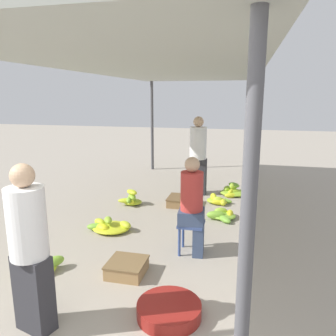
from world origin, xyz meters
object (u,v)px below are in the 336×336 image
(vendor_seated, at_px, (193,204))
(basin_black, at_px, (169,310))
(banana_pile_left_0, at_px, (41,264))
(banana_pile_left_1, at_px, (109,226))
(crate_mid, at_px, (182,201))
(banana_pile_right_0, at_px, (233,191))
(banana_pile_right_2, at_px, (218,200))
(crate_near, at_px, (127,268))
(stool, at_px, (191,229))
(banana_pile_left_2, at_px, (131,199))
(shopper_walking_mid, at_px, (198,155))
(vendor_foreground, at_px, (29,247))
(banana_pile_right_1, at_px, (222,215))

(vendor_seated, height_order, basin_black, vendor_seated)
(banana_pile_left_0, height_order, banana_pile_left_1, banana_pile_left_0)
(crate_mid, bearing_deg, basin_black, -81.16)
(banana_pile_right_0, xyz_separation_m, banana_pile_right_2, (-0.26, -0.66, -0.02))
(crate_near, bearing_deg, stool, 48.07)
(banana_pile_left_2, xyz_separation_m, shopper_walking_mid, (1.16, 1.05, 0.76))
(vendor_foreground, height_order, shopper_walking_mid, shopper_walking_mid)
(banana_pile_right_0, bearing_deg, banana_pile_right_2, -111.40)
(banana_pile_left_0, bearing_deg, crate_mid, 66.76)
(basin_black, xyz_separation_m, banana_pile_right_2, (0.18, 3.55, -0.00))
(banana_pile_right_0, xyz_separation_m, crate_near, (-1.11, -3.57, 0.00))
(basin_black, height_order, crate_mid, crate_mid)
(vendor_seated, relative_size, banana_pile_right_0, 2.30)
(banana_pile_right_1, relative_size, banana_pile_right_2, 1.07)
(banana_pile_left_2, height_order, crate_mid, banana_pile_left_2)
(banana_pile_right_1, relative_size, crate_mid, 1.06)
(banana_pile_left_1, height_order, crate_near, banana_pile_left_1)
(banana_pile_left_0, xyz_separation_m, crate_mid, (1.21, 2.82, -0.01))
(basin_black, xyz_separation_m, banana_pile_right_0, (0.44, 4.21, 0.01))
(stool, height_order, vendor_seated, vendor_seated)
(stool, relative_size, banana_pile_left_1, 0.57)
(vendor_seated, bearing_deg, shopper_walking_mid, 96.89)
(stool, height_order, banana_pile_left_2, stool)
(banana_pile_left_1, relative_size, crate_near, 1.69)
(banana_pile_left_1, bearing_deg, banana_pile_left_2, 93.25)
(crate_near, bearing_deg, basin_black, -43.68)
(vendor_seated, xyz_separation_m, basin_black, (-0.01, -1.37, -0.63))
(vendor_foreground, height_order, crate_mid, vendor_foreground)
(vendor_seated, distance_m, shopper_walking_mid, 2.78)
(banana_pile_left_2, xyz_separation_m, crate_mid, (0.97, 0.21, -0.03))
(vendor_seated, xyz_separation_m, banana_pile_right_0, (0.43, 2.83, -0.62))
(stool, height_order, banana_pile_right_1, stool)
(vendor_foreground, bearing_deg, banana_pile_left_1, 96.49)
(banana_pile_right_0, bearing_deg, banana_pile_right_1, -94.58)
(basin_black, height_order, banana_pile_left_2, banana_pile_left_2)
(basin_black, distance_m, crate_near, 0.93)
(stool, distance_m, banana_pile_right_0, 2.88)
(banana_pile_right_2, relative_size, shopper_walking_mid, 0.31)
(banana_pile_left_0, height_order, banana_pile_left_2, banana_pile_left_2)
(banana_pile_left_1, height_order, shopper_walking_mid, shopper_walking_mid)
(stool, distance_m, shopper_walking_mid, 2.82)
(banana_pile_right_0, height_order, banana_pile_right_1, banana_pile_right_0)
(stool, relative_size, banana_pile_left_2, 0.96)
(banana_pile_left_0, distance_m, crate_mid, 3.07)
(shopper_walking_mid, bearing_deg, crate_mid, -102.63)
(banana_pile_left_1, distance_m, crate_near, 1.38)
(vendor_seated, xyz_separation_m, banana_pile_left_0, (-1.73, -0.90, -0.60))
(banana_pile_right_2, height_order, crate_mid, banana_pile_right_2)
(crate_near, xyz_separation_m, crate_mid, (0.16, 2.65, -0.00))
(crate_near, bearing_deg, shopper_walking_mid, 84.31)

